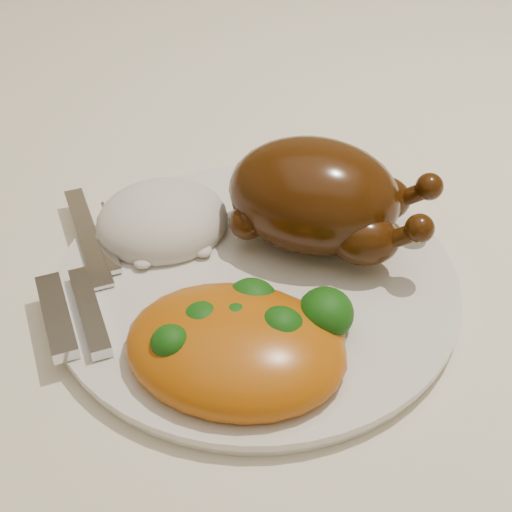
{
  "coord_description": "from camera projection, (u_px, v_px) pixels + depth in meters",
  "views": [
    {
      "loc": [
        -0.13,
        -0.54,
        1.14
      ],
      "look_at": [
        -0.15,
        -0.14,
        0.8
      ],
      "focal_mm": 50.0,
      "sensor_mm": 36.0,
      "label": 1
    }
  ],
  "objects": [
    {
      "name": "dining_table",
      "position": [
        415.0,
        272.0,
        0.71
      ],
      "size": [
        1.6,
        0.9,
        0.76
      ],
      "color": "brown",
      "rests_on": "floor"
    },
    {
      "name": "dinner_plate",
      "position": [
        256.0,
        283.0,
        0.54
      ],
      "size": [
        0.33,
        0.33,
        0.01
      ],
      "primitive_type": "cylinder",
      "rotation": [
        0.0,
        0.0,
        0.12
      ],
      "color": "silver",
      "rests_on": "tablecloth"
    },
    {
      "name": "tablecloth",
      "position": [
        426.0,
        213.0,
        0.67
      ],
      "size": [
        1.73,
        1.03,
        0.18
      ],
      "color": "white",
      "rests_on": "dining_table"
    },
    {
      "name": "cutlery",
      "position": [
        82.0,
        286.0,
        0.52
      ],
      "size": [
        0.08,
        0.2,
        0.01
      ],
      "rotation": [
        0.0,
        0.0,
        0.41
      ],
      "color": "silver",
      "rests_on": "dinner_plate"
    },
    {
      "name": "mac_and_cheese",
      "position": [
        251.0,
        341.0,
        0.47
      ],
      "size": [
        0.17,
        0.14,
        0.05
      ],
      "rotation": [
        0.0,
        0.0,
        -0.19
      ],
      "color": "#AF4E0B",
      "rests_on": "dinner_plate"
    },
    {
      "name": "roast_chicken",
      "position": [
        319.0,
        197.0,
        0.54
      ],
      "size": [
        0.18,
        0.13,
        0.09
      ],
      "rotation": [
        0.0,
        0.0,
        -0.26
      ],
      "color": "#432307",
      "rests_on": "dinner_plate"
    },
    {
      "name": "rice_mound",
      "position": [
        163.0,
        221.0,
        0.57
      ],
      "size": [
        0.13,
        0.13,
        0.06
      ],
      "rotation": [
        0.0,
        0.0,
        0.34
      ],
      "color": "white",
      "rests_on": "dinner_plate"
    }
  ]
}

